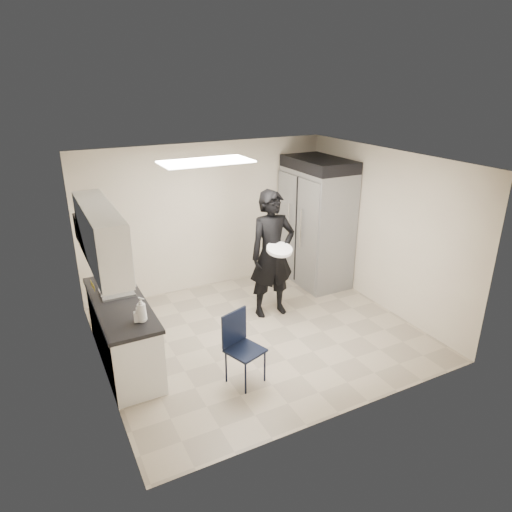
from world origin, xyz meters
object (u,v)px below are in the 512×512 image
folding_chair (245,351)px  commercial_fridge (316,227)px  lower_counter (123,334)px  man_tuxedo (272,254)px

folding_chair → commercial_fridge: bearing=21.9°
lower_counter → folding_chair: bearing=-42.5°
commercial_fridge → man_tuxedo: (-1.35, -0.78, -0.03)m
man_tuxedo → folding_chair: bearing=-125.3°
commercial_fridge → folding_chair: commercial_fridge is taller
man_tuxedo → lower_counter: bearing=-169.1°
folding_chair → lower_counter: bearing=118.1°
folding_chair → man_tuxedo: (1.18, 1.44, 0.57)m
commercial_fridge → folding_chair: 3.42m
lower_counter → man_tuxedo: (2.43, 0.30, 0.59)m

